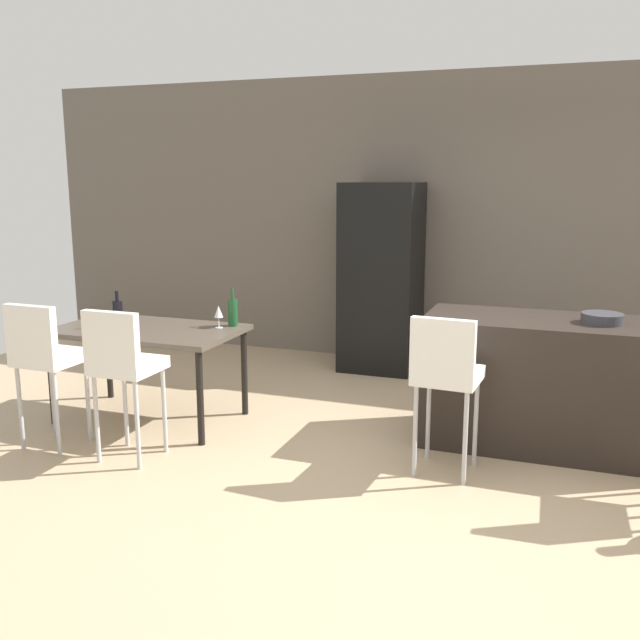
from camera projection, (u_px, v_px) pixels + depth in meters
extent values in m
plane|color=tan|center=(432.00, 467.00, 4.68)|extent=(10.00, 10.00, 0.00)
cube|color=#665B51|center=(492.00, 223.00, 6.92)|extent=(10.00, 0.12, 2.90)
cube|color=black|center=(551.00, 384.00, 4.98)|extent=(1.78, 0.76, 0.92)
cube|color=white|center=(448.00, 375.00, 4.50)|extent=(0.42, 0.42, 0.08)
cube|color=white|center=(443.00, 348.00, 4.30)|extent=(0.40, 0.09, 0.36)
cylinder|color=#B2B2B7|center=(428.00, 416.00, 4.77)|extent=(0.03, 0.03, 0.61)
cylinder|color=#B2B2B7|center=(476.00, 422.00, 4.65)|extent=(0.03, 0.03, 0.61)
cylinder|color=#B2B2B7|center=(415.00, 431.00, 4.49)|extent=(0.03, 0.03, 0.61)
cylinder|color=#B2B2B7|center=(465.00, 438.00, 4.36)|extent=(0.03, 0.03, 0.61)
cube|color=#4C4238|center=(148.00, 330.00, 5.48)|extent=(1.42, 0.83, 0.04)
cylinder|color=black|center=(109.00, 358.00, 6.10)|extent=(0.05, 0.05, 0.70)
cylinder|color=black|center=(244.00, 372.00, 5.66)|extent=(0.05, 0.05, 0.70)
cylinder|color=black|center=(52.00, 380.00, 5.44)|extent=(0.05, 0.05, 0.70)
cylinder|color=black|center=(200.00, 398.00, 5.01)|extent=(0.05, 0.05, 0.70)
cube|color=white|center=(51.00, 357.00, 4.94)|extent=(0.41, 0.41, 0.08)
cube|color=white|center=(31.00, 332.00, 4.74)|extent=(0.40, 0.07, 0.36)
cylinder|color=#B2B2B7|center=(53.00, 395.00, 5.21)|extent=(0.03, 0.03, 0.61)
cylinder|color=#B2B2B7|center=(88.00, 400.00, 5.10)|extent=(0.03, 0.03, 0.61)
cylinder|color=#B2B2B7|center=(20.00, 408.00, 4.92)|extent=(0.03, 0.03, 0.61)
cylinder|color=#B2B2B7|center=(57.00, 414.00, 4.81)|extent=(0.03, 0.03, 0.61)
cube|color=white|center=(128.00, 366.00, 4.73)|extent=(0.40, 0.40, 0.08)
cube|color=white|center=(111.00, 339.00, 4.53)|extent=(0.40, 0.06, 0.36)
cylinder|color=#B2B2B7|center=(125.00, 405.00, 5.00)|extent=(0.03, 0.03, 0.61)
cylinder|color=#B2B2B7|center=(164.00, 410.00, 4.89)|extent=(0.03, 0.03, 0.61)
cylinder|color=#B2B2B7|center=(97.00, 419.00, 4.70)|extent=(0.03, 0.03, 0.61)
cylinder|color=#B2B2B7|center=(137.00, 425.00, 4.59)|extent=(0.03, 0.03, 0.61)
cylinder|color=#194723|center=(233.00, 313.00, 5.53)|extent=(0.08, 0.08, 0.21)
cylinder|color=#194723|center=(232.00, 294.00, 5.50)|extent=(0.03, 0.03, 0.09)
cylinder|color=black|center=(118.00, 314.00, 5.47)|extent=(0.08, 0.08, 0.21)
cylinder|color=black|center=(117.00, 296.00, 5.44)|extent=(0.03, 0.03, 0.08)
cylinder|color=silver|center=(219.00, 328.00, 5.48)|extent=(0.06, 0.06, 0.00)
cylinder|color=silver|center=(219.00, 322.00, 5.47)|extent=(0.01, 0.01, 0.08)
cone|color=silver|center=(218.00, 312.00, 5.45)|extent=(0.07, 0.07, 0.09)
cube|color=black|center=(382.00, 277.00, 6.95)|extent=(0.72, 0.68, 1.84)
cylinder|color=#333338|center=(602.00, 318.00, 4.76)|extent=(0.28, 0.28, 0.07)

